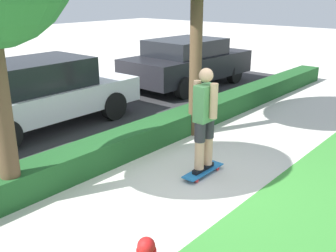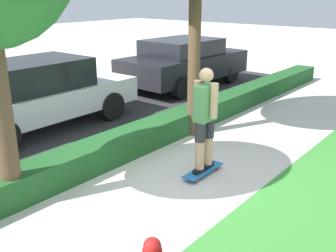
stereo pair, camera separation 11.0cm
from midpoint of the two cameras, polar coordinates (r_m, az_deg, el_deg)
ground_plane at (r=6.45m, az=2.92°, el=-7.99°), size 60.00×60.00×0.00m
street_asphalt at (r=9.37m, az=-18.17°, el=-0.18°), size 17.94×5.00×0.01m
hedge_row at (r=7.33m, az=-7.15°, el=-2.71°), size 17.94×0.60×0.47m
skateboard at (r=6.66m, az=4.67°, el=-6.46°), size 0.88×0.24×0.09m
skater_person at (r=6.31m, az=4.89°, el=1.23°), size 0.50×0.44×1.72m
parked_car_middle at (r=9.17m, az=-18.74°, el=4.52°), size 4.46×1.84×1.53m
parked_car_rear at (r=12.74m, az=2.08°, el=9.30°), size 4.50×2.13×1.52m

